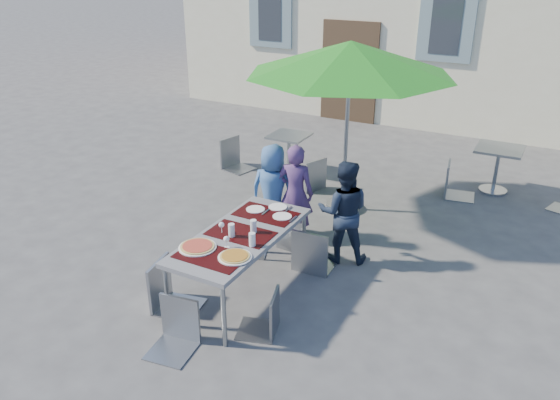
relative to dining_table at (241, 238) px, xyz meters
The scene contains 21 objects.
ground 0.88m from the dining_table, 42.36° to the right, with size 90.00×90.00×0.00m, color #404143.
dining_table is the anchor object (origin of this frame).
pizza_near_left 0.53m from the dining_table, 114.37° to the right, with size 0.39×0.39×0.03m.
pizza_near_right 0.52m from the dining_table, 64.12° to the right, with size 0.34×0.34×0.03m.
glassware 0.18m from the dining_table, 53.11° to the right, with size 0.51×0.48×0.15m.
place_settings 0.65m from the dining_table, 87.23° to the left, with size 0.63×0.42×0.01m.
child_0 1.48m from the dining_table, 105.38° to the left, with size 0.62×0.40×1.27m, color #375E98.
child_1 1.42m from the dining_table, 92.26° to the left, with size 0.49×0.32×1.33m, color #4F3266.
child_2 1.41m from the dining_table, 60.56° to the left, with size 0.63×0.37×1.30m, color #182236.
chair_0 0.85m from the dining_table, 114.86° to the left, with size 0.50×0.50×0.86m.
chair_1 1.19m from the dining_table, 87.91° to the left, with size 0.41×0.42×0.86m.
chair_2 0.96m from the dining_table, 59.26° to the left, with size 0.48×0.48×1.03m.
chair_3 0.82m from the dining_table, 132.54° to the right, with size 0.54×0.53×1.02m.
chair_4 0.79m from the dining_table, 40.21° to the right, with size 0.49×0.48×0.87m.
chair_5 1.10m from the dining_table, 94.14° to the right, with size 0.47×0.48×0.94m.
patio_umbrella 3.03m from the dining_table, 86.80° to the left, with size 2.89×2.89×2.46m.
cafe_table_0 3.82m from the dining_table, 109.55° to the left, with size 0.63×0.63×0.67m.
bg_chair_l_0 3.97m from the dining_table, 123.95° to the left, with size 0.56×0.55×1.03m.
bg_chair_r_0 3.15m from the dining_table, 100.95° to the left, with size 0.57×0.57×0.98m.
cafe_table_1 4.82m from the dining_table, 65.05° to the left, with size 0.69×0.69×0.74m.
bg_chair_l_1 4.16m from the dining_table, 68.96° to the left, with size 0.52×0.52×1.02m.
Camera 1 is at (2.45, -4.01, 3.50)m, focal length 35.00 mm.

